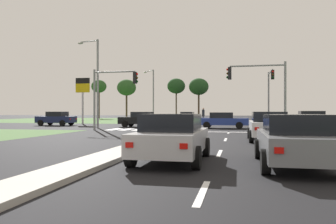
% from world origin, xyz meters
% --- Properties ---
extents(ground_plane, '(200.00, 200.00, 0.00)m').
position_xyz_m(ground_plane, '(0.00, 30.00, 0.00)').
color(ground_plane, black).
extents(grass_verge_far_left, '(35.00, 35.00, 0.01)m').
position_xyz_m(grass_verge_far_left, '(-25.50, 54.50, 0.00)').
color(grass_verge_far_left, '#476B38').
rests_on(grass_verge_far_left, ground).
extents(median_island_near, '(1.20, 22.00, 0.14)m').
position_xyz_m(median_island_near, '(0.00, 11.00, 0.07)').
color(median_island_near, '#ADA89E').
rests_on(median_island_near, ground).
extents(median_island_far, '(1.20, 36.00, 0.14)m').
position_xyz_m(median_island_far, '(0.00, 55.00, 0.07)').
color(median_island_far, gray).
rests_on(median_island_far, ground).
extents(lane_dash_near, '(0.14, 2.00, 0.01)m').
position_xyz_m(lane_dash_near, '(3.50, 4.26, 0.01)').
color(lane_dash_near, silver).
rests_on(lane_dash_near, ground).
extents(lane_dash_second, '(0.14, 2.00, 0.01)m').
position_xyz_m(lane_dash_second, '(3.50, 10.26, 0.01)').
color(lane_dash_second, silver).
rests_on(lane_dash_second, ground).
extents(lane_dash_third, '(0.14, 2.00, 0.01)m').
position_xyz_m(lane_dash_third, '(3.50, 16.26, 0.01)').
color(lane_dash_third, silver).
rests_on(lane_dash_third, ground).
extents(lane_dash_fourth, '(0.14, 2.00, 0.01)m').
position_xyz_m(lane_dash_fourth, '(3.50, 22.26, 0.01)').
color(lane_dash_fourth, silver).
rests_on(lane_dash_fourth, ground).
extents(edge_line_right, '(0.14, 24.00, 0.01)m').
position_xyz_m(edge_line_right, '(6.85, 12.00, 0.01)').
color(edge_line_right, silver).
rests_on(edge_line_right, ground).
extents(stop_bar_near, '(6.40, 0.50, 0.01)m').
position_xyz_m(stop_bar_near, '(3.80, 23.00, 0.01)').
color(stop_bar_near, silver).
rests_on(stop_bar_near, ground).
extents(crosswalk_bar_near, '(0.70, 2.80, 0.01)m').
position_xyz_m(crosswalk_bar_near, '(-6.40, 24.80, 0.01)').
color(crosswalk_bar_near, silver).
rests_on(crosswalk_bar_near, ground).
extents(crosswalk_bar_second, '(0.70, 2.80, 0.01)m').
position_xyz_m(crosswalk_bar_second, '(-5.25, 24.80, 0.01)').
color(crosswalk_bar_second, silver).
rests_on(crosswalk_bar_second, ground).
extents(crosswalk_bar_third, '(0.70, 2.80, 0.01)m').
position_xyz_m(crosswalk_bar_third, '(-4.10, 24.80, 0.01)').
color(crosswalk_bar_third, silver).
rests_on(crosswalk_bar_third, ground).
extents(crosswalk_bar_fourth, '(0.70, 2.80, 0.01)m').
position_xyz_m(crosswalk_bar_fourth, '(-2.95, 24.80, 0.01)').
color(crosswalk_bar_fourth, silver).
rests_on(crosswalk_bar_fourth, ground).
extents(crosswalk_bar_fifth, '(0.70, 2.80, 0.01)m').
position_xyz_m(crosswalk_bar_fifth, '(-1.80, 24.80, 0.01)').
color(crosswalk_bar_fifth, silver).
rests_on(crosswalk_bar_fifth, ground).
extents(car_maroon_near, '(4.55, 1.97, 1.61)m').
position_xyz_m(car_maroon_near, '(10.99, 30.39, 0.82)').
color(car_maroon_near, maroon).
rests_on(car_maroon_near, ground).
extents(car_black_second, '(4.33, 2.06, 1.53)m').
position_xyz_m(car_black_second, '(-5.37, 29.54, 0.78)').
color(car_black_second, black).
rests_on(car_black_second, ground).
extents(car_white_third, '(2.08, 4.22, 1.55)m').
position_xyz_m(car_white_third, '(5.75, 15.96, 0.79)').
color(car_white_third, silver).
rests_on(car_white_third, ground).
extents(car_navy_fourth, '(4.17, 2.08, 1.55)m').
position_xyz_m(car_navy_fourth, '(-15.61, 30.82, 0.79)').
color(car_navy_fourth, '#161E47').
rests_on(car_navy_fourth, ground).
extents(car_grey_fifth, '(2.03, 4.48, 1.47)m').
position_xyz_m(car_grey_fifth, '(5.73, 7.73, 0.76)').
color(car_grey_fifth, slate).
rests_on(car_grey_fifth, ground).
extents(car_silver_sixth, '(2.05, 4.24, 1.48)m').
position_xyz_m(car_silver_sixth, '(2.17, 7.99, 0.76)').
color(car_silver_sixth, '#B7B7BC').
rests_on(car_silver_sixth, ground).
extents(car_beige_seventh, '(1.97, 4.55, 1.52)m').
position_xyz_m(car_beige_seventh, '(-2.25, 39.87, 0.78)').
color(car_beige_seventh, '#BCAD8E').
rests_on(car_beige_seventh, ground).
extents(car_blue_eighth, '(4.58, 2.05, 1.48)m').
position_xyz_m(car_blue_eighth, '(2.81, 28.62, 0.76)').
color(car_blue_eighth, navy).
rests_on(car_blue_eighth, ground).
extents(traffic_signal_near_left, '(3.91, 0.32, 5.09)m').
position_xyz_m(traffic_signal_near_left, '(-6.15, 23.40, 3.48)').
color(traffic_signal_near_left, gray).
rests_on(traffic_signal_near_left, ground).
extents(traffic_signal_far_right, '(0.32, 4.66, 6.06)m').
position_xyz_m(traffic_signal_far_right, '(7.60, 34.99, 4.15)').
color(traffic_signal_far_right, gray).
rests_on(traffic_signal_far_right, ground).
extents(traffic_signal_near_right, '(4.39, 0.32, 5.27)m').
position_xyz_m(traffic_signal_near_right, '(5.98, 23.40, 3.63)').
color(traffic_signal_near_right, gray).
rests_on(traffic_signal_near_right, ground).
extents(street_lamp_second, '(2.32, 0.58, 8.38)m').
position_xyz_m(street_lamp_second, '(-8.99, 26.69, 4.72)').
color(street_lamp_second, gray).
rests_on(street_lamp_second, ground).
extents(street_lamp_third, '(2.15, 1.73, 8.14)m').
position_xyz_m(street_lamp_third, '(-8.98, 47.51, 4.63)').
color(street_lamp_third, gray).
rests_on(street_lamp_third, ground).
extents(pedestrian_at_median, '(0.34, 0.34, 1.90)m').
position_xyz_m(pedestrian_at_median, '(-0.16, 39.74, 1.30)').
color(pedestrian_at_median, '#232833').
rests_on(pedestrian_at_median, median_island_far).
extents(fuel_price_totem, '(1.80, 0.24, 5.75)m').
position_xyz_m(fuel_price_totem, '(-14.73, 35.37, 4.20)').
color(fuel_price_totem, silver).
rests_on(fuel_price_totem, ground).
extents(treeline_near, '(3.42, 3.42, 8.79)m').
position_xyz_m(treeline_near, '(-26.79, 67.10, 7.23)').
color(treeline_near, '#423323').
rests_on(treeline_near, ground).
extents(treeline_second, '(4.09, 4.09, 8.50)m').
position_xyz_m(treeline_second, '(-19.31, 64.68, 6.70)').
color(treeline_second, '#423323').
rests_on(treeline_second, ground).
extents(treeline_third, '(3.74, 3.74, 8.51)m').
position_xyz_m(treeline_third, '(-8.43, 64.88, 6.88)').
color(treeline_third, '#423323').
rests_on(treeline_third, ground).
extents(treeline_fourth, '(4.06, 4.06, 8.46)m').
position_xyz_m(treeline_fourth, '(-3.73, 65.02, 6.68)').
color(treeline_fourth, '#423323').
rests_on(treeline_fourth, ground).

